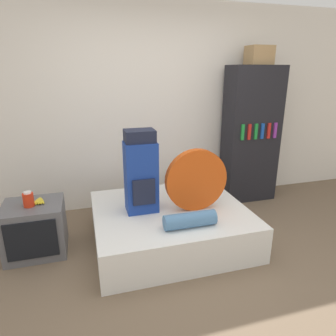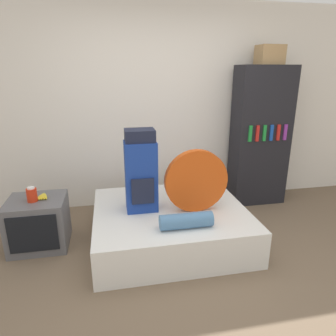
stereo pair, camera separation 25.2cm
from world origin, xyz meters
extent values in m
plane|color=brown|center=(0.00, 0.00, 0.00)|extent=(16.00, 16.00, 0.00)
cube|color=white|center=(0.00, 1.89, 1.30)|extent=(8.00, 0.05, 2.60)
cube|color=white|center=(-0.06, 0.81, 0.19)|extent=(1.59, 1.39, 0.38)
cube|color=navy|center=(-0.36, 0.85, 0.74)|extent=(0.32, 0.24, 0.73)
cube|color=#191E33|center=(-0.36, 0.86, 1.16)|extent=(0.29, 0.22, 0.12)
cube|color=#191E33|center=(-0.36, 0.71, 0.63)|extent=(0.22, 0.03, 0.26)
cylinder|color=#D14C14|center=(0.19, 0.71, 0.70)|extent=(0.65, 0.08, 0.65)
cylinder|color=teal|center=(0.00, 0.37, 0.45)|extent=(0.49, 0.15, 0.15)
cube|color=#5B5B60|center=(-1.43, 0.96, 0.26)|extent=(0.57, 0.50, 0.52)
cube|color=black|center=(-1.43, 0.71, 0.27)|extent=(0.46, 0.02, 0.38)
cylinder|color=red|center=(-1.44, 0.93, 0.59)|extent=(0.10, 0.10, 0.13)
cylinder|color=white|center=(-1.44, 0.93, 0.66)|extent=(0.07, 0.07, 0.02)
ellipsoid|color=yellow|center=(-1.38, 1.00, 0.54)|extent=(0.08, 0.17, 0.03)
ellipsoid|color=yellow|center=(-1.37, 1.00, 0.54)|extent=(0.05, 0.17, 0.03)
ellipsoid|color=yellow|center=(-1.36, 1.00, 0.54)|extent=(0.03, 0.17, 0.03)
ellipsoid|color=yellow|center=(-1.35, 1.00, 0.54)|extent=(0.05, 0.17, 0.03)
ellipsoid|color=yellow|center=(-1.34, 1.00, 0.54)|extent=(0.08, 0.17, 0.03)
cube|color=black|center=(1.33, 1.61, 0.92)|extent=(0.73, 0.36, 1.84)
cube|color=#1E8E38|center=(1.09, 1.42, 1.01)|extent=(0.04, 0.02, 0.20)
cube|color=red|center=(1.19, 1.42, 1.01)|extent=(0.04, 0.02, 0.20)
cube|color=#1E8E38|center=(1.29, 1.42, 1.01)|extent=(0.04, 0.02, 0.20)
cube|color=#194CB2|center=(1.38, 1.42, 1.01)|extent=(0.04, 0.02, 0.20)
cube|color=red|center=(1.48, 1.42, 1.01)|extent=(0.04, 0.02, 0.20)
cube|color=purple|center=(1.58, 1.42, 1.01)|extent=(0.04, 0.02, 0.20)
cube|color=#A88456|center=(1.38, 1.64, 1.95)|extent=(0.31, 0.25, 0.24)
camera|label=1|loc=(-0.89, -1.97, 1.77)|focal=32.00mm
camera|label=2|loc=(-0.64, -2.02, 1.77)|focal=32.00mm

